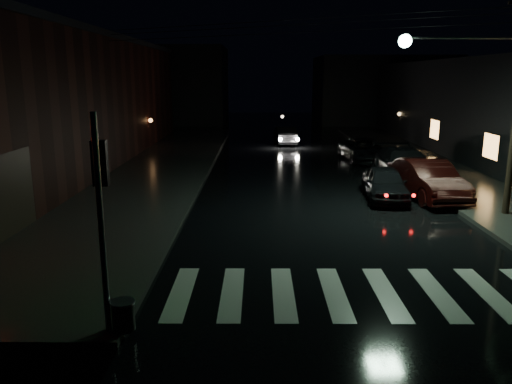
{
  "coord_description": "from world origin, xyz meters",
  "views": [
    {
      "loc": [
        0.62,
        -10.34,
        4.96
      ],
      "look_at": [
        0.54,
        4.09,
        1.6
      ],
      "focal_mm": 35.0,
      "sensor_mm": 36.0,
      "label": 1
    }
  ],
  "objects_px": {
    "oncoming_car": "(285,135)",
    "parked_car_c": "(404,165)",
    "parked_car_a": "(385,183)",
    "parked_car_d": "(364,150)",
    "parked_car_b": "(428,179)"
  },
  "relations": [
    {
      "from": "parked_car_d",
      "to": "oncoming_car",
      "type": "xyz_separation_m",
      "value": [
        -4.32,
        7.69,
        -0.02
      ]
    },
    {
      "from": "parked_car_b",
      "to": "parked_car_c",
      "type": "height_order",
      "value": "parked_car_c"
    },
    {
      "from": "oncoming_car",
      "to": "parked_car_c",
      "type": "bearing_deg",
      "value": 106.39
    },
    {
      "from": "parked_car_c",
      "to": "oncoming_car",
      "type": "relative_size",
      "value": 1.38
    },
    {
      "from": "parked_car_a",
      "to": "parked_car_c",
      "type": "distance_m",
      "value": 4.01
    },
    {
      "from": "parked_car_b",
      "to": "oncoming_car",
      "type": "relative_size",
      "value": 1.21
    },
    {
      "from": "parked_car_b",
      "to": "parked_car_c",
      "type": "bearing_deg",
      "value": 84.13
    },
    {
      "from": "parked_car_a",
      "to": "oncoming_car",
      "type": "relative_size",
      "value": 0.98
    },
    {
      "from": "parked_car_a",
      "to": "parked_car_b",
      "type": "bearing_deg",
      "value": 10.43
    },
    {
      "from": "parked_car_c",
      "to": "parked_car_d",
      "type": "height_order",
      "value": "parked_car_c"
    },
    {
      "from": "parked_car_a",
      "to": "parked_car_d",
      "type": "distance_m",
      "value": 9.5
    },
    {
      "from": "parked_car_a",
      "to": "parked_car_d",
      "type": "relative_size",
      "value": 0.8
    },
    {
      "from": "parked_car_c",
      "to": "oncoming_car",
      "type": "xyz_separation_m",
      "value": [
        -5.01,
        13.55,
        -0.14
      ]
    },
    {
      "from": "parked_car_c",
      "to": "oncoming_car",
      "type": "bearing_deg",
      "value": 110.41
    },
    {
      "from": "parked_car_a",
      "to": "parked_car_c",
      "type": "height_order",
      "value": "parked_car_c"
    }
  ]
}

